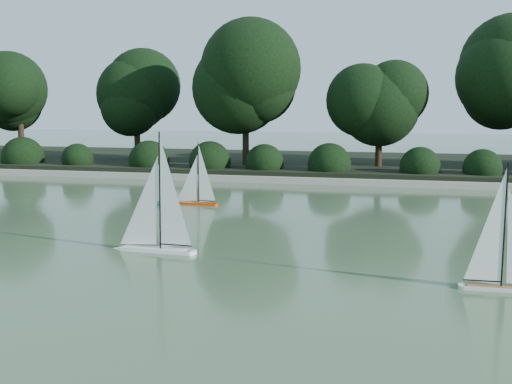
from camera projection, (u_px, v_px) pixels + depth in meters
ground at (256, 267)px, 8.63m from camera, size 80.00×80.00×0.00m
pond_coping at (335, 181)px, 17.27m from camera, size 40.00×0.35×0.18m
far_bank at (350, 165)px, 21.11m from camera, size 40.00×8.00×0.30m
tree_line at (388, 87)px, 18.97m from camera, size 26.31×3.93×4.39m
shrub_hedge at (339, 165)px, 18.09m from camera, size 29.10×1.10×1.10m
sailboat_white_a at (150, 232)px, 9.48m from camera, size 1.38×0.30×1.89m
sailboat_orange at (194, 194)px, 13.91m from camera, size 1.06×0.21×1.44m
sailboat_teal at (157, 195)px, 13.85m from camera, size 0.96×0.42×1.32m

